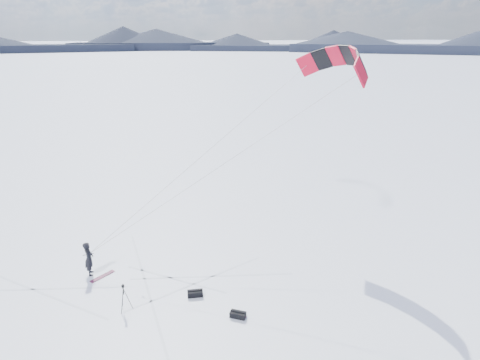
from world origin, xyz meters
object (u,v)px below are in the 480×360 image
object	(u,v)px
snowkiter	(91,274)
gear_bag_a	(195,293)
snowboard	(102,276)
tripod	(124,294)
gear_bag_b	(238,315)

from	to	relation	value
snowkiter	gear_bag_a	size ratio (longest dim) A/B	2.41
snowboard	gear_bag_a	world-z (taller)	gear_bag_a
snowkiter	tripod	bearing A→B (deg)	-156.45
snowboard	gear_bag_b	xyz separation A→B (m)	(6.15, -5.11, 0.12)
gear_bag_a	gear_bag_b	world-z (taller)	gear_bag_a
snowboard	tripod	distance (m)	3.48
snowkiter	gear_bag_a	xyz separation A→B (m)	(5.12, -3.44, 0.15)
snowkiter	gear_bag_b	xyz separation A→B (m)	(6.75, -5.54, 0.14)
snowboard	gear_bag_a	xyz separation A→B (m)	(4.52, -3.01, 0.13)
snowkiter	gear_bag_a	distance (m)	6.17
gear_bag_a	snowboard	bearing A→B (deg)	153.21
tripod	gear_bag_b	size ratio (longest dim) A/B	1.72
snowkiter	gear_bag_a	bearing A→B (deg)	-126.65
snowboard	tripod	xyz separation A→B (m)	(1.17, -3.16, 0.85)
snowboard	gear_bag_b	world-z (taller)	gear_bag_b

